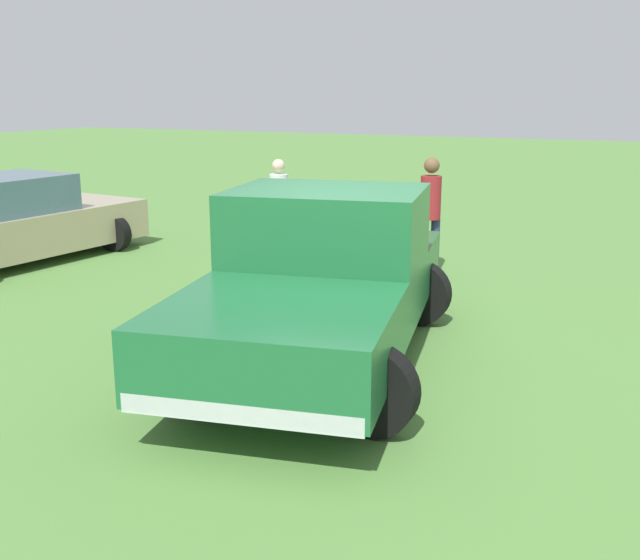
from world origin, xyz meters
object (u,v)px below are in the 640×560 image
Objects in this scene: sedan_near at (14,223)px; pickup_truck at (323,273)px; person_bystander at (430,209)px; person_visitor at (279,201)px.

pickup_truck is at bearing -101.31° from sedan_near.
person_bystander reaches higher than sedan_near.
person_bystander is at bearing -66.43° from sedan_near.
pickup_truck is 5.41m from person_visitor.
person_visitor is at bearing 42.98° from person_bystander.
sedan_near is 2.72× the size of person_visitor.
sedan_near is 4.46m from person_visitor.
person_visitor is (-3.71, -2.46, 0.27)m from sedan_near.
person_bystander is at bearing -101.58° from person_visitor.
pickup_truck reaches higher than sedan_near.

